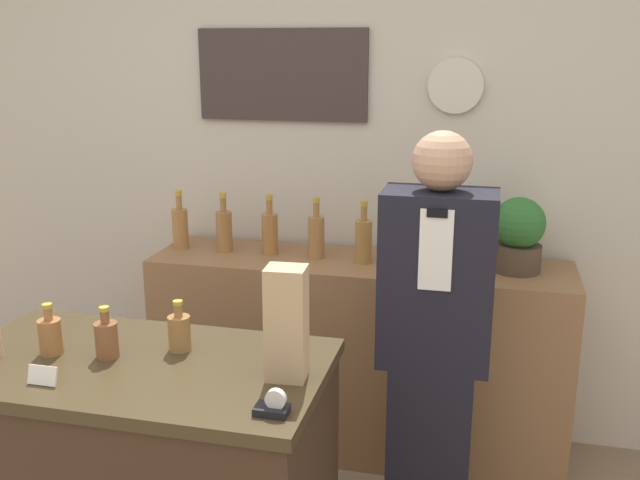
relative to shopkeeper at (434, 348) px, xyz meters
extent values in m
cube|color=beige|center=(-0.57, 0.88, 0.55)|extent=(5.20, 0.06, 2.70)
cube|color=#392E2D|center=(-0.82, 0.84, 0.95)|extent=(0.82, 0.02, 0.43)
cylinder|color=beige|center=(-0.01, 0.83, 0.91)|extent=(0.25, 0.03, 0.25)
cube|color=#8E6642|center=(-0.40, 0.58, -0.33)|extent=(1.92, 0.47, 0.94)
cube|color=#3A2F1B|center=(-0.85, -0.66, 0.13)|extent=(1.17, 0.64, 0.04)
cube|color=black|center=(0.00, 0.00, -0.43)|extent=(0.31, 0.24, 0.75)
cube|color=black|center=(0.00, 0.00, 0.27)|extent=(0.41, 0.24, 0.65)
cube|color=white|center=(0.00, -0.12, 0.41)|extent=(0.11, 0.01, 0.29)
cube|color=black|center=(0.00, -0.13, 0.54)|extent=(0.07, 0.01, 0.03)
sphere|color=tan|center=(0.00, 0.00, 0.70)|extent=(0.21, 0.21, 0.21)
cylinder|color=#4C3D2D|center=(0.30, 0.61, 0.19)|extent=(0.21, 0.21, 0.12)
sphere|color=#2D6B2D|center=(0.30, 0.61, 0.35)|extent=(0.22, 0.22, 0.22)
cube|color=tan|center=(-0.38, -0.65, 0.32)|extent=(0.12, 0.10, 0.34)
cube|color=black|center=(-0.36, -0.87, 0.16)|extent=(0.09, 0.06, 0.02)
cylinder|color=silver|center=(-0.34, -0.87, 0.19)|extent=(0.06, 0.02, 0.06)
cube|color=white|center=(-1.04, -0.86, 0.18)|extent=(0.09, 0.02, 0.06)
cylinder|color=#9B6538|center=(-1.14, -0.67, 0.20)|extent=(0.07, 0.07, 0.11)
cylinder|color=#9B6538|center=(-1.14, -0.67, 0.28)|extent=(0.03, 0.03, 0.04)
cylinder|color=#B29933|center=(-1.14, -0.67, 0.31)|extent=(0.03, 0.03, 0.01)
cylinder|color=brown|center=(-0.96, -0.65, 0.20)|extent=(0.07, 0.07, 0.11)
cylinder|color=brown|center=(-0.96, -0.65, 0.28)|extent=(0.03, 0.03, 0.04)
cylinder|color=#B29933|center=(-0.96, -0.65, 0.31)|extent=(0.03, 0.03, 0.01)
cylinder|color=olive|center=(-0.76, -0.54, 0.20)|extent=(0.07, 0.07, 0.11)
cylinder|color=olive|center=(-0.76, -0.54, 0.28)|extent=(0.03, 0.03, 0.04)
cylinder|color=#B29933|center=(-0.76, -0.54, 0.31)|extent=(0.03, 0.03, 0.01)
cylinder|color=#A06D3A|center=(-1.28, 0.60, 0.23)|extent=(0.08, 0.08, 0.19)
cylinder|color=#A06D3A|center=(-1.28, 0.60, 0.36)|extent=(0.03, 0.03, 0.07)
cylinder|color=#B29933|center=(-1.28, 0.60, 0.41)|extent=(0.03, 0.03, 0.02)
cylinder|color=#99683B|center=(-1.05, 0.60, 0.23)|extent=(0.08, 0.08, 0.19)
cylinder|color=#99683B|center=(-1.05, 0.60, 0.36)|extent=(0.03, 0.03, 0.07)
cylinder|color=#B29933|center=(-1.05, 0.60, 0.41)|extent=(0.03, 0.03, 0.02)
cylinder|color=#A06A38|center=(-0.82, 0.60, 0.23)|extent=(0.08, 0.08, 0.19)
cylinder|color=#A06A38|center=(-0.82, 0.60, 0.36)|extent=(0.03, 0.03, 0.07)
cylinder|color=#B29933|center=(-0.82, 0.60, 0.41)|extent=(0.03, 0.03, 0.02)
cylinder|color=#9E6F3E|center=(-0.60, 0.60, 0.23)|extent=(0.08, 0.08, 0.19)
cylinder|color=#9E6F3E|center=(-0.60, 0.60, 0.36)|extent=(0.03, 0.03, 0.07)
cylinder|color=#B29933|center=(-0.60, 0.60, 0.41)|extent=(0.03, 0.03, 0.02)
cylinder|color=olive|center=(-0.37, 0.57, 0.23)|extent=(0.08, 0.08, 0.19)
cylinder|color=olive|center=(-0.37, 0.57, 0.36)|extent=(0.03, 0.03, 0.07)
cylinder|color=#B29933|center=(-0.37, 0.57, 0.41)|extent=(0.03, 0.03, 0.02)
cylinder|color=#A2713D|center=(-0.15, 0.58, 0.23)|extent=(0.08, 0.08, 0.19)
cylinder|color=#A2713D|center=(-0.15, 0.58, 0.36)|extent=(0.03, 0.03, 0.07)
cylinder|color=#B29933|center=(-0.15, 0.58, 0.41)|extent=(0.03, 0.03, 0.02)
cylinder|color=#9D6633|center=(0.08, 0.58, 0.23)|extent=(0.08, 0.08, 0.19)
cylinder|color=#9D6633|center=(0.08, 0.58, 0.36)|extent=(0.03, 0.03, 0.07)
cylinder|color=#B29933|center=(0.08, 0.58, 0.41)|extent=(0.03, 0.03, 0.02)
camera|label=1|loc=(0.17, -2.48, 1.08)|focal=40.00mm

